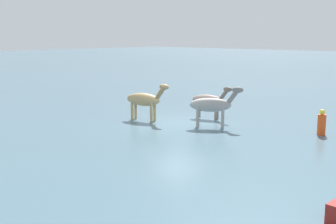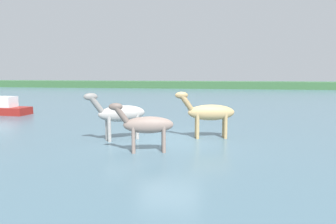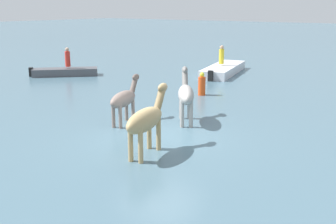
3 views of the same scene
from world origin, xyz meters
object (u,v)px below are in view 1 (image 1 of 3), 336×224
Objects in this scene: horse_pinto_flank at (145,100)px; horse_dark_mare at (212,105)px; buoy_channel_marker at (322,123)px; horse_lead at (209,100)px.

horse_dark_mare is (-3.56, -0.99, 0.00)m from horse_pinto_flank.
horse_dark_mare is 4.94m from buoy_channel_marker.
horse_pinto_flank is 3.69m from horse_dark_mare.
horse_dark_mare reaches higher than horse_lead.
horse_pinto_flank is at bearing 20.67° from buoy_channel_marker.
horse_lead is at bearing 40.73° from horse_pinto_flank.
horse_lead is at bearing 94.93° from horse_dark_mare.
horse_dark_mare is 1.98× the size of buoy_channel_marker.
horse_dark_mare reaches higher than buoy_channel_marker.
horse_pinto_flank is 3.40m from horse_lead.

